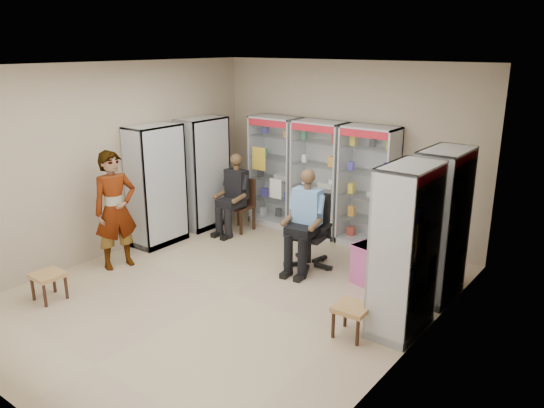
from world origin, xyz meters
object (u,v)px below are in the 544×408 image
Objects in this scene: cabinet_left_far at (203,173)px; woven_stool_b at (49,286)px; cabinet_back_mid at (319,179)px; cabinet_back_right at (368,187)px; cabinet_right_far at (440,225)px; cabinet_left_near at (156,186)px; seated_shopkeeper at (308,223)px; woven_stool_a at (351,321)px; wooden_chair at (240,205)px; office_chair at (309,231)px; cabinet_back_left at (275,171)px; cabinet_right_near at (405,251)px; standing_man at (115,210)px; pink_trunk at (379,265)px.

cabinet_left_far is 3.52m from woven_stool_b.
cabinet_back_mid is at bearing 71.84° from woven_stool_b.
cabinet_back_right and cabinet_right_far have the same top height.
cabinet_back_right is 3.48m from cabinet_left_near.
seated_shopkeeper is 3.72× the size of woven_stool_a.
cabinet_left_far reaches higher than wooden_chair.
cabinet_back_mid is 1.58m from seated_shopkeeper.
cabinet_left_near is at bearing -172.35° from office_chair.
cabinet_back_mid is at bearing 0.00° from cabinet_back_left.
cabinet_right_near reaches higher than seated_shopkeeper.
woven_stool_a is 0.22× the size of standing_man.
cabinet_right_near is 4.10m from wooden_chair.
cabinet_back_mid is 0.95m from cabinet_back_right.
cabinet_back_mid is 1.78× the size of office_chair.
cabinet_left_near is 5.34× the size of woven_stool_b.
woven_stool_a is at bearing -50.95° from cabinet_back_mid.
cabinet_back_mid is 3.46m from standing_man.
cabinet_left_far is at bearing 175.20° from pink_trunk.
cabinet_right_near is 5.34× the size of woven_stool_b.
cabinet_left_far reaches higher than woven_stool_b.
cabinet_right_near is at bearing -53.84° from cabinet_back_right.
woven_stool_a is at bearing -75.54° from pink_trunk.
cabinet_back_right is at bearing 114.73° from woven_stool_a.
cabinet_right_far is at bearing -6.04° from wooden_chair.
office_chair is at bearing 82.53° from seated_shopkeeper.
cabinet_right_far is 1.92m from seated_shopkeeper.
seated_shopkeeper is at bearing 97.67° from cabinet_right_far.
wooden_chair is 1.99m from office_chair.
seated_shopkeeper is 3.81× the size of woven_stool_b.
cabinet_right_far reaches higher than seated_shopkeeper.
cabinet_left_near is at bearing 31.03° from standing_man.
cabinet_back_mid is 1.12× the size of standing_man.
cabinet_right_near reaches higher than standing_man.
standing_man reaches higher than woven_stool_b.
wooden_chair is 0.53× the size of standing_man.
wooden_chair is 2.45× the size of woven_stool_a.
standing_man is (-4.18, -1.94, -0.11)m from cabinet_right_far.
woven_stool_a is at bearing -40.72° from cabinet_back_left.
pink_trunk is (2.77, -1.24, -0.71)m from cabinet_back_left.
wooden_chair is at bearing 152.39° from cabinet_left_near.
cabinet_back_right reaches higher than wooden_chair.
cabinet_left_near is (-1.88, -2.03, 0.00)m from cabinet_back_mid.
cabinet_right_near is 2.13× the size of wooden_chair.
cabinet_right_near is 1.01m from woven_stool_a.
woven_stool_b is at bearing -155.94° from woven_stool_a.
woven_stool_a is at bearing -68.66° from standing_man.
cabinet_back_right is 2.76m from cabinet_right_near.
wooden_chair is at bearing -161.25° from cabinet_back_right.
office_chair is (-0.25, -1.33, -0.44)m from cabinet_back_right.
cabinet_back_left is at bearing 135.00° from cabinet_left_far.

